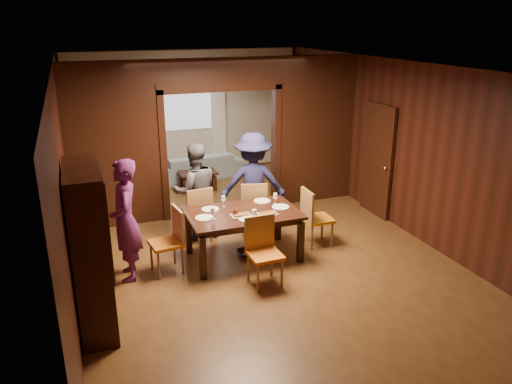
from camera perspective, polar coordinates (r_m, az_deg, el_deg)
name	(u,v)px	position (r m, az deg, el deg)	size (l,w,h in m)	color
floor	(251,244)	(8.36, -0.62, -5.91)	(9.00, 9.00, 0.00)	#4F3116
ceiling	(250,65)	(7.60, -0.70, 14.30)	(5.50, 9.00, 0.02)	silver
room_walls	(217,132)	(9.59, -4.48, 6.84)	(5.52, 9.01, 2.90)	black
person_purple	(125,220)	(7.21, -14.71, -3.17)	(0.64, 0.42, 1.76)	#591E59
person_grey	(195,191)	(8.40, -6.95, 0.10)	(0.80, 0.62, 1.64)	#4B4C52
person_navy	(253,184)	(8.52, -0.33, 0.97)	(1.14, 0.66, 1.77)	#1A1C42
sofa	(198,166)	(11.75, -6.68, 2.99)	(2.01, 0.78, 0.59)	#889FB2
serving_bowl	(247,208)	(7.65, -1.06, -1.87)	(0.32, 0.32, 0.08)	black
dining_table	(243,235)	(7.75, -1.44, -4.94)	(1.69, 1.05, 0.76)	black
coffee_table	(198,181)	(10.97, -6.62, 1.30)	(0.80, 0.50, 0.40)	black
chair_left	(166,241)	(7.40, -10.27, -5.58)	(0.44, 0.44, 0.97)	#C36112
chair_right	(318,217)	(8.22, 7.08, -2.85)	(0.44, 0.44, 0.97)	#C37612
chair_far_l	(196,213)	(8.36, -6.83, -2.43)	(0.44, 0.44, 0.97)	red
chair_far_r	(253,207)	(8.58, -0.32, -1.73)	(0.44, 0.44, 0.97)	orange
chair_near	(265,253)	(6.95, 1.03, -6.98)	(0.44, 0.44, 0.97)	orange
hutch	(90,249)	(6.18, -18.42, -6.23)	(0.40, 1.20, 2.00)	black
door_right	(377,160)	(9.59, 13.71, 3.55)	(0.06, 0.90, 2.10)	black
window_far	(187,102)	(11.99, -7.94, 10.17)	(1.20, 0.03, 1.30)	silver
curtain_left	(156,123)	(11.89, -11.36, 7.70)	(0.35, 0.06, 2.40)	white
curtain_right	(218,119)	(12.21, -4.34, 8.31)	(0.35, 0.06, 2.40)	white
plate_left	(204,218)	(7.42, -5.92, -2.94)	(0.27, 0.27, 0.01)	white
plate_far_l	(210,209)	(7.74, -5.25, -1.96)	(0.27, 0.27, 0.01)	silver
plate_far_r	(262,201)	(8.05, 0.70, -1.02)	(0.27, 0.27, 0.01)	white
plate_right	(281,207)	(7.81, 2.83, -1.71)	(0.27, 0.27, 0.01)	white
plate_near	(248,219)	(7.34, -0.95, -3.09)	(0.27, 0.27, 0.01)	silver
platter_a	(241,215)	(7.45, -1.74, -2.63)	(0.30, 0.20, 0.04)	gray
platter_b	(268,213)	(7.51, 1.33, -2.47)	(0.30, 0.20, 0.04)	gray
wineglass_left	(213,213)	(7.34, -4.95, -2.46)	(0.08, 0.08, 0.18)	silver
wineglass_far	(223,201)	(7.81, -3.77, -1.06)	(0.08, 0.08, 0.18)	silver
wineglass_right	(275,199)	(7.91, 2.22, -0.77)	(0.08, 0.08, 0.18)	silver
tumbler	(254,214)	(7.34, -0.20, -2.56)	(0.07, 0.07, 0.14)	silver
condiment_jar	(235,212)	(7.47, -2.38, -2.28)	(0.08, 0.08, 0.11)	#522413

